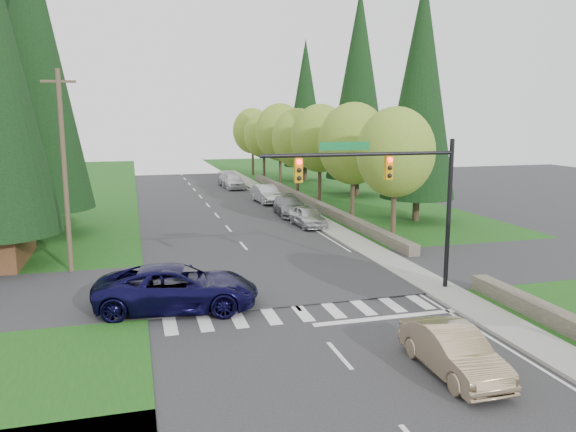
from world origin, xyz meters
name	(u,v)px	position (x,y,z in m)	size (l,w,h in m)	color
ground	(329,344)	(0.00, 0.00, 0.00)	(120.00, 120.00, 0.00)	#28282B
grass_east	(403,222)	(13.00, 20.00, 0.03)	(14.00, 110.00, 0.06)	#184C14
grass_west	(25,242)	(-13.00, 20.00, 0.03)	(14.00, 110.00, 0.06)	#184C14
cross_street	(273,280)	(0.00, 8.00, 0.00)	(120.00, 8.00, 0.10)	#28282B
sidewalk_east	(317,220)	(6.90, 22.00, 0.07)	(1.80, 80.00, 0.13)	gray
curb_east	(306,221)	(6.05, 22.00, 0.07)	(0.20, 80.00, 0.13)	gray
stone_wall_north	(307,201)	(8.60, 30.00, 0.35)	(0.70, 40.00, 0.70)	#4C4438
traffic_signal	(392,182)	(4.37, 4.50, 4.98)	(8.70, 0.37, 6.80)	black
utility_pole	(64,171)	(-9.50, 12.00, 5.14)	(1.60, 0.24, 10.00)	#473828
decid_tree_0	(395,152)	(9.20, 14.00, 5.60)	(4.80, 4.80, 8.37)	#38281C
decid_tree_1	(354,144)	(9.30, 21.00, 5.80)	(5.20, 5.20, 8.80)	#38281C
decid_tree_2	(320,138)	(9.10, 28.00, 5.93)	(5.00, 5.00, 8.82)	#38281C
decid_tree_3	(298,138)	(9.20, 35.00, 5.66)	(5.00, 5.00, 8.55)	#38281C
decid_tree_4	(280,132)	(9.30, 42.00, 6.06)	(5.40, 5.40, 9.18)	#38281C
decid_tree_5	(264,135)	(9.10, 49.00, 5.53)	(4.80, 4.80, 8.30)	#38281C
decid_tree_6	(253,131)	(9.20, 56.00, 5.86)	(5.20, 5.20, 8.86)	#38281C
conifer_w_c	(33,59)	(-12.00, 22.00, 11.29)	(6.46, 6.46, 20.80)	#38281C
conifer_w_e	(18,81)	(-14.00, 28.00, 10.29)	(5.78, 5.78, 18.80)	#38281C
conifer_e_a	(421,88)	(14.00, 20.00, 9.79)	(5.44, 5.44, 17.80)	#38281C
conifer_e_b	(359,84)	(15.00, 34.00, 10.79)	(6.12, 6.12, 19.80)	#38281C
conifer_e_c	(305,103)	(14.00, 48.00, 9.29)	(5.10, 5.10, 16.80)	#38281C
sedan_champagne	(453,351)	(2.87, -3.15, 0.72)	(1.53, 4.40, 1.45)	tan
suv_navy	(177,288)	(-4.76, 5.00, 0.91)	(3.01, 6.53, 1.82)	black
parked_car_a	(308,216)	(5.60, 20.26, 0.74)	(1.74, 4.33, 1.48)	#BCBBC1
parked_car_b	(290,206)	(5.60, 25.05, 0.74)	(2.08, 5.12, 1.49)	gray
parked_car_c	(266,194)	(5.33, 31.97, 0.81)	(1.71, 4.90, 1.61)	silver
parked_car_d	(233,181)	(4.20, 42.80, 0.81)	(1.92, 4.76, 1.62)	white
parked_car_e	(231,180)	(4.20, 44.43, 0.75)	(2.11, 5.19, 1.51)	#A1A1A5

